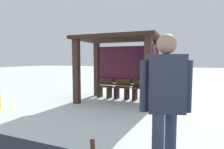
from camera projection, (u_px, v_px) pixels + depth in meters
ground_plane at (118, 101)px, 6.37m from camera, size 60.00×60.00×0.00m
bus_shelter at (122, 55)px, 6.36m from camera, size 2.78×1.92×2.25m
bench_left_inside at (105, 90)px, 7.04m from camera, size 0.60×0.34×0.73m
bench_center_inside at (122, 91)px, 6.78m from camera, size 0.60×0.38×0.74m
bench_right_inside at (140, 92)px, 6.52m from camera, size 0.60×0.41×0.76m
person_walking at (165, 97)px, 2.14m from camera, size 0.60×0.38×1.76m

